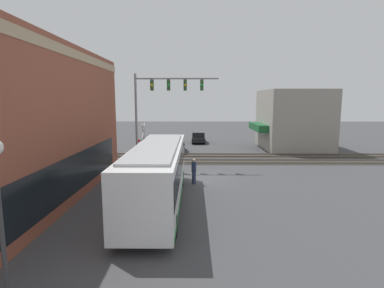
{
  "coord_description": "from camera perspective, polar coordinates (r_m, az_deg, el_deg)",
  "views": [
    {
      "loc": [
        -21.7,
        0.79,
        5.81
      ],
      "look_at": [
        3.91,
        0.97,
        2.03
      ],
      "focal_mm": 28.0,
      "sensor_mm": 36.0,
      "label": 1
    }
  ],
  "objects": [
    {
      "name": "shop_building",
      "position": [
        37.88,
        18.6,
        4.42
      ],
      "size": [
        8.66,
        8.28,
        6.98
      ],
      "color": "gray",
      "rests_on": "ground"
    },
    {
      "name": "traffic_signal_gantry",
      "position": [
        25.63,
        -5.94,
        8.72
      ],
      "size": [
        0.42,
        7.07,
        7.99
      ],
      "color": "gray",
      "rests_on": "ground"
    },
    {
      "name": "ground_plane",
      "position": [
        22.48,
        2.41,
        -6.6
      ],
      "size": [
        120.0,
        120.0,
        0.0
      ],
      "primitive_type": "plane",
      "color": "#424244"
    },
    {
      "name": "streetlamp",
      "position": [
        9.25,
        -32.72,
        -11.28
      ],
      "size": [
        0.44,
        0.44,
        4.86
      ],
      "color": "#38383A",
      "rests_on": "ground"
    },
    {
      "name": "pedestrian_at_crossing",
      "position": [
        27.36,
        -7.13,
        -1.99
      ],
      "size": [
        0.34,
        0.34,
        1.78
      ],
      "color": "#2D3351",
      "rests_on": "ground"
    },
    {
      "name": "parked_car_black",
      "position": [
        40.99,
        1.22,
        1.22
      ],
      "size": [
        4.34,
        1.82,
        1.52
      ],
      "color": "black",
      "rests_on": "ground"
    },
    {
      "name": "pedestrian_near_bus",
      "position": [
        20.89,
        0.37,
        -5.15
      ],
      "size": [
        0.34,
        0.34,
        1.79
      ],
      "color": "#2D3351",
      "rests_on": "ground"
    },
    {
      "name": "rail_track_near",
      "position": [
        28.31,
        1.99,
        -3.4
      ],
      "size": [
        2.6,
        60.0,
        0.15
      ],
      "color": "#332D28",
      "rests_on": "ground"
    },
    {
      "name": "rail_track_far",
      "position": [
        31.45,
        1.83,
        -2.21
      ],
      "size": [
        2.6,
        60.0,
        0.15
      ],
      "color": "#332D28",
      "rests_on": "ground"
    },
    {
      "name": "city_bus",
      "position": [
        16.7,
        -6.55,
        -5.31
      ],
      "size": [
        11.73,
        2.59,
        3.38
      ],
      "color": "white",
      "rests_on": "ground"
    },
    {
      "name": "parked_car_grey",
      "position": [
        33.8,
        -3.02,
        -0.32
      ],
      "size": [
        4.23,
        1.82,
        1.53
      ],
      "color": "slate",
      "rests_on": "ground"
    },
    {
      "name": "crossing_signal",
      "position": [
        26.38,
        -9.19,
        0.63
      ],
      "size": [
        1.41,
        1.18,
        3.81
      ],
      "color": "gray",
      "rests_on": "ground"
    }
  ]
}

